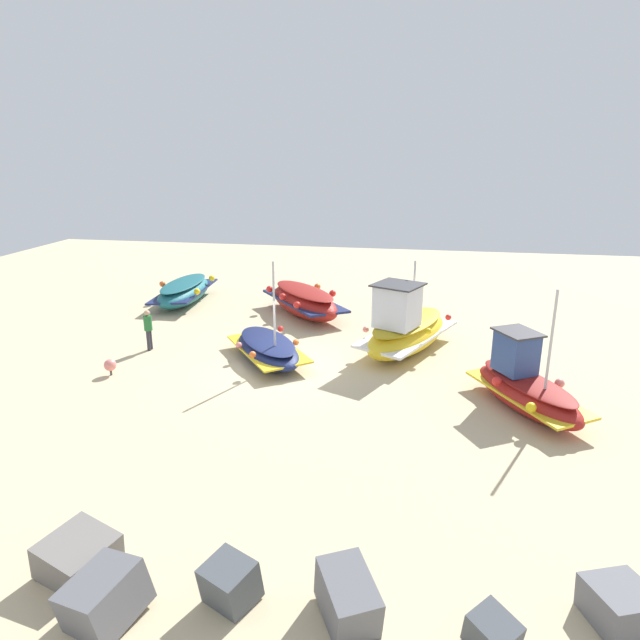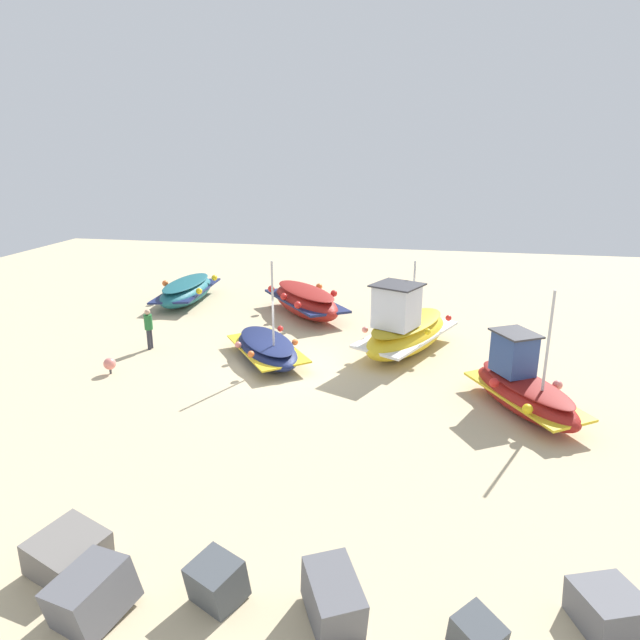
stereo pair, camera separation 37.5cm
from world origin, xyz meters
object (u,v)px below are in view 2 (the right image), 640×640
Objects in this scene: person_walking at (149,326)px; mooring_buoy_0 at (110,364)px; fishing_boat_4 at (406,330)px; fishing_boat_1 at (187,291)px; fishing_boat_2 at (305,301)px; fishing_boat_0 at (523,388)px; fishing_boat_3 at (267,348)px.

person_walking reaches higher than mooring_buoy_0.
mooring_buoy_0 is at bearing -42.74° from fishing_boat_4.
mooring_buoy_0 is at bearing 4.34° from fishing_boat_1.
fishing_boat_2 is at bearing 76.51° from fishing_boat_1.
fishing_boat_0 is at bearing 179.33° from mooring_buoy_0.
fishing_boat_0 is 13.86m from mooring_buoy_0.
person_walking is 2.72m from mooring_buoy_0.
fishing_boat_4 reaches higher than mooring_buoy_0.
fishing_boat_3 reaches higher than fishing_boat_1.
fishing_boat_4 is at bearing 61.64° from fishing_boat_1.
mooring_buoy_0 is (0.16, 2.65, -0.56)m from person_walking.
fishing_boat_1 is (15.19, -9.70, -0.12)m from fishing_boat_0.
fishing_boat_4 is 10.99m from mooring_buoy_0.
person_walking is (5.05, 5.75, 0.22)m from fishing_boat_2.
fishing_boat_1 is 0.93× the size of fishing_boat_4.
fishing_boat_0 reaches higher than fishing_boat_1.
fishing_boat_1 is at bearing 5.46° from fishing_boat_3.
fishing_boat_2 reaches higher than mooring_buoy_0.
fishing_boat_2 is at bearing -37.96° from fishing_boat_3.
fishing_boat_0 reaches higher than person_walking.
person_walking is at bearing 50.82° from fishing_boat_3.
fishing_boat_3 is at bearing -45.58° from fishing_boat_4.
fishing_boat_1 is 9.63m from mooring_buoy_0.
mooring_buoy_0 is at bearing -92.30° from person_walking.
fishing_boat_3 is (8.81, -2.58, -0.27)m from fishing_boat_0.
fishing_boat_4 is (-4.91, 4.14, 0.20)m from fishing_boat_2.
fishing_boat_3 is 2.80× the size of person_walking.
fishing_boat_1 is 9.57m from fishing_boat_3.
fishing_boat_4 is (3.74, -4.42, 0.19)m from fishing_boat_0.
fishing_boat_2 is 5.99m from fishing_boat_3.
mooring_buoy_0 is at bearing 109.55° from fishing_boat_2.
fishing_boat_3 is at bearing 139.84° from fishing_boat_2.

